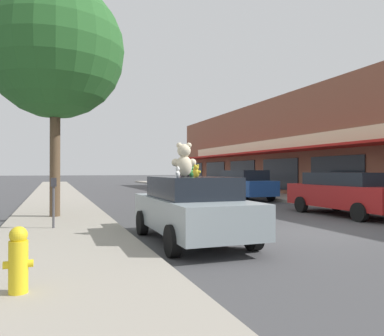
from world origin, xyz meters
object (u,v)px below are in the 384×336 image
object	(u,v)px
teddy_bear_black	(188,169)
teddy_bear_pink	(181,170)
parked_car_far_center	(346,192)
parking_meter	(54,196)
plush_art_car	(192,208)
teddy_bear_giant	(184,160)
teddy_bear_green	(191,171)
teddy_bear_yellow	(196,171)
parked_car_far_right	(244,184)
fire_hydrant	(18,260)
teddy_bear_white	(178,172)
street_tree	(55,51)
teddy_bear_orange	(193,172)

from	to	relation	value
teddy_bear_black	teddy_bear_pink	bearing A→B (deg)	-44.65
parked_car_far_center	parking_meter	xyz separation A→B (m)	(-9.89, -0.54, 0.14)
plush_art_car	teddy_bear_giant	world-z (taller)	teddy_bear_giant
teddy_bear_green	teddy_bear_yellow	xyz separation A→B (m)	(-0.22, -0.88, 0.00)
teddy_bear_yellow	parked_car_far_center	bearing A→B (deg)	-105.43
plush_art_car	parking_meter	xyz separation A→B (m)	(-2.93, 2.18, 0.19)
parked_car_far_center	parked_car_far_right	distance (m)	7.71
teddy_bear_black	fire_hydrant	size ratio (longest dim) A/B	0.45
teddy_bear_white	street_tree	world-z (taller)	street_tree
teddy_bear_orange	teddy_bear_pink	bearing A→B (deg)	42.71
teddy_bear_giant	teddy_bear_pink	size ratio (longest dim) A/B	2.28
street_tree	fire_hydrant	xyz separation A→B (m)	(-0.44, -7.83, -4.91)
teddy_bear_orange	teddy_bear_green	distance (m)	0.87
teddy_bear_orange	teddy_bear_pink	distance (m)	0.37
teddy_bear_green	teddy_bear_yellow	size ratio (longest dim) A/B	0.98
teddy_bear_giant	teddy_bear_black	xyz separation A→B (m)	(0.38, 0.78, -0.21)
teddy_bear_green	street_tree	bearing A→B (deg)	-59.44
teddy_bear_green	parked_car_far_right	size ratio (longest dim) A/B	0.06
street_tree	parking_meter	size ratio (longest dim) A/B	5.91
teddy_bear_white	teddy_bear_giant	bearing A→B (deg)	-176.86
teddy_bear_green	teddy_bear_yellow	distance (m)	0.91
parking_meter	plush_art_car	bearing A→B (deg)	-36.60
teddy_bear_orange	street_tree	size ratio (longest dim) A/B	0.03
teddy_bear_yellow	parked_car_far_right	bearing A→B (deg)	-73.69
plush_art_car	teddy_bear_green	world-z (taller)	teddy_bear_green
teddy_bear_giant	fire_hydrant	bearing A→B (deg)	59.74
plush_art_car	fire_hydrant	world-z (taller)	plush_art_car
teddy_bear_black	parking_meter	world-z (taller)	teddy_bear_black
teddy_bear_green	fire_hydrant	world-z (taller)	teddy_bear_green
teddy_bear_yellow	parking_meter	world-z (taller)	teddy_bear_yellow
teddy_bear_orange	teddy_bear_pink	xyz separation A→B (m)	(-0.35, -0.11, 0.05)
teddy_bear_giant	teddy_bear_black	world-z (taller)	teddy_bear_giant
teddy_bear_black	teddy_bear_pink	distance (m)	0.19
teddy_bear_yellow	parked_car_far_right	distance (m)	13.23
teddy_bear_white	teddy_bear_orange	bearing A→B (deg)	-179.28
street_tree	parked_car_far_right	bearing A→B (deg)	29.89
teddy_bear_white	parked_car_far_center	bearing A→B (deg)	145.32
teddy_bear_giant	teddy_bear_orange	world-z (taller)	teddy_bear_giant
teddy_bear_orange	parking_meter	size ratio (longest dim) A/B	0.19
teddy_bear_orange	teddy_bear_white	size ratio (longest dim) A/B	1.03
teddy_bear_black	parking_meter	size ratio (longest dim) A/B	0.28
teddy_bear_black	fire_hydrant	world-z (taller)	teddy_bear_black
teddy_bear_giant	street_tree	size ratio (longest dim) A/B	0.10
plush_art_car	street_tree	distance (m)	7.28
teddy_bear_orange	parking_meter	world-z (taller)	teddy_bear_orange
teddy_bear_white	parked_car_far_right	xyz separation A→B (m)	(7.48, 11.02, -0.71)
teddy_bear_white	parking_meter	distance (m)	3.72
teddy_bear_yellow	parked_car_far_center	distance (m)	7.93
teddy_bear_pink	street_tree	world-z (taller)	street_tree
plush_art_car	teddy_bear_green	bearing A→B (deg)	72.07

